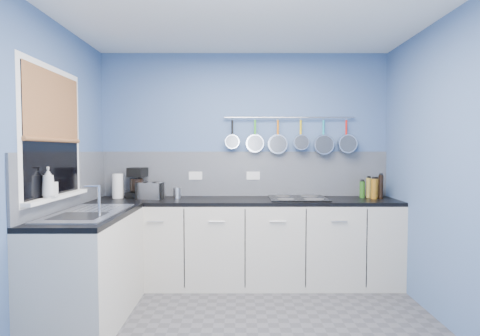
{
  "coord_description": "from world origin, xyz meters",
  "views": [
    {
      "loc": [
        -0.06,
        -2.81,
        1.42
      ],
      "look_at": [
        -0.05,
        0.75,
        1.25
      ],
      "focal_mm": 28.58,
      "sensor_mm": 36.0,
      "label": 1
    }
  ],
  "objects_px": {
    "toaster": "(150,191)",
    "coffee_maker": "(137,183)",
    "soap_bottle_b": "(51,186)",
    "paper_towel": "(118,186)",
    "canister": "(177,193)",
    "soap_bottle_a": "(48,182)",
    "hob": "(298,198)"
  },
  "relations": [
    {
      "from": "toaster",
      "to": "coffee_maker",
      "type": "bearing_deg",
      "value": 160.71
    },
    {
      "from": "soap_bottle_b",
      "to": "toaster",
      "type": "height_order",
      "value": "soap_bottle_b"
    },
    {
      "from": "paper_towel",
      "to": "coffee_maker",
      "type": "xyz_separation_m",
      "value": [
        0.2,
        0.05,
        0.03
      ]
    },
    {
      "from": "paper_towel",
      "to": "coffee_maker",
      "type": "height_order",
      "value": "coffee_maker"
    },
    {
      "from": "toaster",
      "to": "canister",
      "type": "distance_m",
      "value": 0.28
    },
    {
      "from": "paper_towel",
      "to": "toaster",
      "type": "distance_m",
      "value": 0.37
    },
    {
      "from": "coffee_maker",
      "to": "canister",
      "type": "bearing_deg",
      "value": 4.48
    },
    {
      "from": "soap_bottle_b",
      "to": "canister",
      "type": "height_order",
      "value": "soap_bottle_b"
    },
    {
      "from": "soap_bottle_a",
      "to": "soap_bottle_b",
      "type": "bearing_deg",
      "value": 90.0
    },
    {
      "from": "paper_towel",
      "to": "coffee_maker",
      "type": "relative_size",
      "value": 0.8
    },
    {
      "from": "canister",
      "to": "hob",
      "type": "xyz_separation_m",
      "value": [
        1.29,
        -0.04,
        -0.05
      ]
    },
    {
      "from": "paper_towel",
      "to": "canister",
      "type": "xyz_separation_m",
      "value": [
        0.64,
        -0.02,
        -0.07
      ]
    },
    {
      "from": "hob",
      "to": "paper_towel",
      "type": "bearing_deg",
      "value": 178.23
    },
    {
      "from": "soap_bottle_a",
      "to": "coffee_maker",
      "type": "distance_m",
      "value": 1.27
    },
    {
      "from": "soap_bottle_b",
      "to": "paper_towel",
      "type": "bearing_deg",
      "value": 81.82
    },
    {
      "from": "soap_bottle_b",
      "to": "canister",
      "type": "xyz_separation_m",
      "value": [
        0.81,
        1.1,
        -0.18
      ]
    },
    {
      "from": "soap_bottle_b",
      "to": "hob",
      "type": "relative_size",
      "value": 0.28
    },
    {
      "from": "paper_towel",
      "to": "coffee_maker",
      "type": "bearing_deg",
      "value": 13.74
    },
    {
      "from": "soap_bottle_a",
      "to": "soap_bottle_b",
      "type": "relative_size",
      "value": 1.39
    },
    {
      "from": "coffee_maker",
      "to": "paper_towel",
      "type": "bearing_deg",
      "value": -152.48
    },
    {
      "from": "soap_bottle_b",
      "to": "coffee_maker",
      "type": "relative_size",
      "value": 0.53
    },
    {
      "from": "toaster",
      "to": "paper_towel",
      "type": "bearing_deg",
      "value": -175.69
    },
    {
      "from": "paper_towel",
      "to": "toaster",
      "type": "xyz_separation_m",
      "value": [
        0.37,
        -0.06,
        -0.04
      ]
    },
    {
      "from": "soap_bottle_b",
      "to": "toaster",
      "type": "distance_m",
      "value": 1.19
    },
    {
      "from": "toaster",
      "to": "hob",
      "type": "xyz_separation_m",
      "value": [
        1.57,
        0.0,
        -0.08
      ]
    },
    {
      "from": "toaster",
      "to": "canister",
      "type": "height_order",
      "value": "toaster"
    },
    {
      "from": "canister",
      "to": "toaster",
      "type": "bearing_deg",
      "value": -172.36
    },
    {
      "from": "coffee_maker",
      "to": "canister",
      "type": "xyz_separation_m",
      "value": [
        0.45,
        -0.07,
        -0.11
      ]
    },
    {
      "from": "hob",
      "to": "coffee_maker",
      "type": "bearing_deg",
      "value": 176.43
    },
    {
      "from": "canister",
      "to": "coffee_maker",
      "type": "bearing_deg",
      "value": 170.71
    },
    {
      "from": "canister",
      "to": "soap_bottle_a",
      "type": "bearing_deg",
      "value": -125.2
    },
    {
      "from": "soap_bottle_a",
      "to": "paper_towel",
      "type": "bearing_deg",
      "value": 82.14
    }
  ]
}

